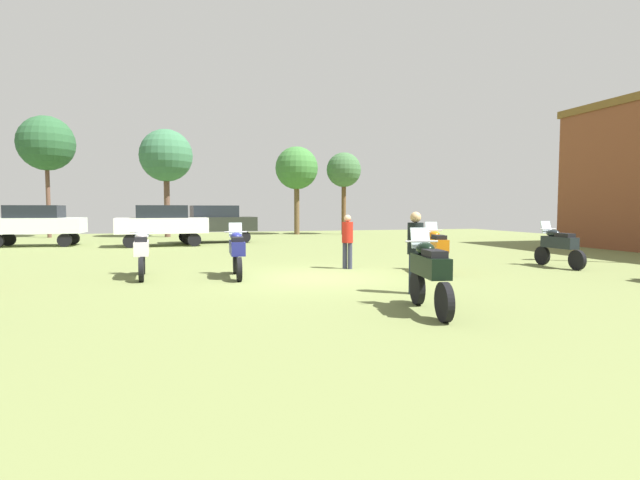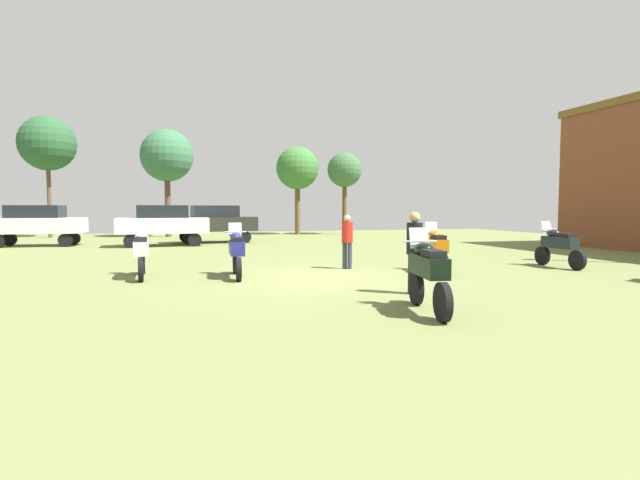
{
  "view_description": "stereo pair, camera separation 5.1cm",
  "coord_description": "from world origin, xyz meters",
  "px_view_note": "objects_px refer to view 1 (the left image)",
  "views": [
    {
      "loc": [
        -3.32,
        -12.54,
        1.88
      ],
      "look_at": [
        1.22,
        3.67,
        0.78
      ],
      "focal_mm": 27.33,
      "sensor_mm": 36.0,
      "label": 1
    },
    {
      "loc": [
        -3.27,
        -12.55,
        1.88
      ],
      "look_at": [
        1.22,
        3.67,
        0.78
      ],
      "focal_mm": 27.33,
      "sensor_mm": 36.0,
      "label": 2
    }
  ],
  "objects_px": {
    "motorcycle_7": "(559,245)",
    "tree_5": "(46,144)",
    "person_1": "(415,246)",
    "motorcycle_8": "(237,251)",
    "tree_2": "(297,169)",
    "motorcycle_9": "(429,272)",
    "motorcycle_6": "(436,248)",
    "car_1": "(162,222)",
    "tree_4": "(166,156)",
    "motorcycle_5": "(142,251)",
    "car_3": "(35,222)",
    "person_3": "(347,237)",
    "car_2": "(214,221)",
    "tree_3": "(344,171)"
  },
  "relations": [
    {
      "from": "motorcycle_7",
      "to": "tree_5",
      "type": "distance_m",
      "value": 29.59
    },
    {
      "from": "person_1",
      "to": "tree_5",
      "type": "relative_size",
      "value": 0.23
    },
    {
      "from": "motorcycle_8",
      "to": "tree_2",
      "type": "distance_m",
      "value": 21.87
    },
    {
      "from": "motorcycle_7",
      "to": "motorcycle_9",
      "type": "height_order",
      "value": "motorcycle_9"
    },
    {
      "from": "tree_2",
      "to": "tree_5",
      "type": "distance_m",
      "value": 16.0
    },
    {
      "from": "tree_2",
      "to": "tree_5",
      "type": "bearing_deg",
      "value": 178.04
    },
    {
      "from": "motorcycle_6",
      "to": "tree_2",
      "type": "bearing_deg",
      "value": 101.3
    },
    {
      "from": "car_1",
      "to": "tree_4",
      "type": "relative_size",
      "value": 0.64
    },
    {
      "from": "person_1",
      "to": "motorcycle_6",
      "type": "bearing_deg",
      "value": -142.42
    },
    {
      "from": "motorcycle_5",
      "to": "person_1",
      "type": "distance_m",
      "value": 7.27
    },
    {
      "from": "motorcycle_9",
      "to": "car_1",
      "type": "height_order",
      "value": "car_1"
    },
    {
      "from": "car_3",
      "to": "person_3",
      "type": "xyz_separation_m",
      "value": [
        11.78,
        -12.47,
        -0.21
      ]
    },
    {
      "from": "motorcycle_9",
      "to": "person_1",
      "type": "relative_size",
      "value": 1.19
    },
    {
      "from": "motorcycle_5",
      "to": "car_2",
      "type": "xyz_separation_m",
      "value": [
        2.68,
        12.92,
        0.45
      ]
    },
    {
      "from": "motorcycle_9",
      "to": "person_1",
      "type": "bearing_deg",
      "value": 80.79
    },
    {
      "from": "person_3",
      "to": "tree_4",
      "type": "xyz_separation_m",
      "value": [
        -5.84,
        18.82,
        4.22
      ]
    },
    {
      "from": "car_1",
      "to": "tree_5",
      "type": "bearing_deg",
      "value": 34.69
    },
    {
      "from": "person_3",
      "to": "tree_5",
      "type": "relative_size",
      "value": 0.22
    },
    {
      "from": "motorcycle_9",
      "to": "person_1",
      "type": "distance_m",
      "value": 1.92
    },
    {
      "from": "person_3",
      "to": "car_2",
      "type": "bearing_deg",
      "value": 146.22
    },
    {
      "from": "car_3",
      "to": "person_3",
      "type": "bearing_deg",
      "value": -134.1
    },
    {
      "from": "motorcycle_5",
      "to": "tree_5",
      "type": "xyz_separation_m",
      "value": [
        -7.11,
        20.5,
        5.17
      ]
    },
    {
      "from": "tree_5",
      "to": "motorcycle_9",
      "type": "bearing_deg",
      "value": -64.9
    },
    {
      "from": "tree_4",
      "to": "motorcycle_9",
      "type": "bearing_deg",
      "value": -78.28
    },
    {
      "from": "motorcycle_9",
      "to": "car_2",
      "type": "distance_m",
      "value": 19.1
    },
    {
      "from": "person_3",
      "to": "motorcycle_5",
      "type": "bearing_deg",
      "value": -135.06
    },
    {
      "from": "tree_5",
      "to": "car_2",
      "type": "bearing_deg",
      "value": -37.73
    },
    {
      "from": "motorcycle_6",
      "to": "person_3",
      "type": "bearing_deg",
      "value": 160.12
    },
    {
      "from": "motorcycle_7",
      "to": "car_3",
      "type": "relative_size",
      "value": 0.47
    },
    {
      "from": "motorcycle_9",
      "to": "car_1",
      "type": "xyz_separation_m",
      "value": [
        -5.22,
        17.27,
        0.44
      ]
    },
    {
      "from": "car_1",
      "to": "car_3",
      "type": "bearing_deg",
      "value": 72.4
    },
    {
      "from": "tree_3",
      "to": "car_2",
      "type": "bearing_deg",
      "value": -146.4
    },
    {
      "from": "tree_2",
      "to": "tree_4",
      "type": "height_order",
      "value": "tree_4"
    },
    {
      "from": "tree_4",
      "to": "tree_5",
      "type": "bearing_deg",
      "value": 169.38
    },
    {
      "from": "motorcycle_5",
      "to": "motorcycle_7",
      "type": "height_order",
      "value": "motorcycle_5"
    },
    {
      "from": "motorcycle_9",
      "to": "tree_5",
      "type": "height_order",
      "value": "tree_5"
    },
    {
      "from": "motorcycle_9",
      "to": "tree_3",
      "type": "bearing_deg",
      "value": 84.74
    },
    {
      "from": "motorcycle_6",
      "to": "motorcycle_8",
      "type": "height_order",
      "value": "motorcycle_8"
    },
    {
      "from": "motorcycle_5",
      "to": "motorcycle_6",
      "type": "height_order",
      "value": "motorcycle_5"
    },
    {
      "from": "car_2",
      "to": "tree_4",
      "type": "bearing_deg",
      "value": 16.29
    },
    {
      "from": "tree_3",
      "to": "motorcycle_8",
      "type": "bearing_deg",
      "value": -115.94
    },
    {
      "from": "motorcycle_8",
      "to": "motorcycle_9",
      "type": "height_order",
      "value": "motorcycle_9"
    },
    {
      "from": "car_1",
      "to": "person_1",
      "type": "height_order",
      "value": "car_1"
    },
    {
      "from": "motorcycle_9",
      "to": "person_1",
      "type": "xyz_separation_m",
      "value": [
        0.62,
        1.79,
        0.31
      ]
    },
    {
      "from": "motorcycle_6",
      "to": "car_1",
      "type": "height_order",
      "value": "car_1"
    },
    {
      "from": "motorcycle_6",
      "to": "tree_3",
      "type": "xyz_separation_m",
      "value": [
        3.93,
        20.29,
        3.79
      ]
    },
    {
      "from": "motorcycle_8",
      "to": "car_1",
      "type": "bearing_deg",
      "value": 103.63
    },
    {
      "from": "motorcycle_5",
      "to": "motorcycle_9",
      "type": "relative_size",
      "value": 1.03
    },
    {
      "from": "person_1",
      "to": "tree_2",
      "type": "xyz_separation_m",
      "value": [
        2.92,
        24.16,
        3.59
      ]
    },
    {
      "from": "person_3",
      "to": "motorcycle_8",
      "type": "bearing_deg",
      "value": -123.23
    }
  ]
}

